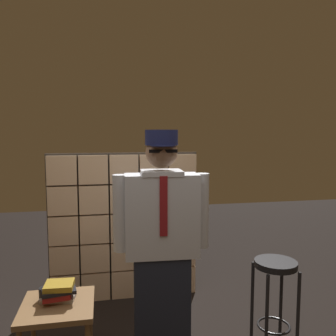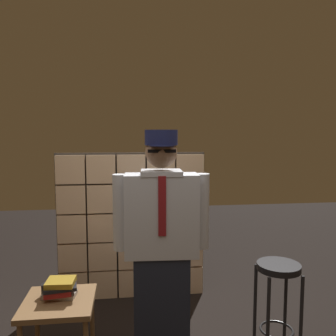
{
  "view_description": "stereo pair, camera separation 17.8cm",
  "coord_description": "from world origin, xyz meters",
  "px_view_note": "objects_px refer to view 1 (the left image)",
  "views": [
    {
      "loc": [
        -0.23,
        -2.27,
        1.81
      ],
      "look_at": [
        0.26,
        0.28,
        1.55
      ],
      "focal_mm": 37.05,
      "sensor_mm": 36.0,
      "label": 1
    },
    {
      "loc": [
        -0.05,
        -2.3,
        1.81
      ],
      "look_at": [
        0.26,
        0.28,
        1.55
      ],
      "focal_mm": 37.05,
      "sensor_mm": 36.0,
      "label": 2
    }
  ],
  "objects_px": {
    "bar_stool": "(275,285)",
    "side_table": "(58,314)",
    "book_stack": "(58,292)",
    "coffee_mug": "(45,294)",
    "standing_person": "(162,246)"
  },
  "relations": [
    {
      "from": "side_table",
      "to": "coffee_mug",
      "type": "distance_m",
      "value": 0.18
    },
    {
      "from": "bar_stool",
      "to": "coffee_mug",
      "type": "distance_m",
      "value": 1.8
    },
    {
      "from": "standing_person",
      "to": "side_table",
      "type": "bearing_deg",
      "value": -177.22
    },
    {
      "from": "side_table",
      "to": "coffee_mug",
      "type": "bearing_deg",
      "value": 140.79
    },
    {
      "from": "bar_stool",
      "to": "side_table",
      "type": "bearing_deg",
      "value": 178.49
    },
    {
      "from": "standing_person",
      "to": "side_table",
      "type": "xyz_separation_m",
      "value": [
        -0.77,
        0.0,
        -0.47
      ]
    },
    {
      "from": "standing_person",
      "to": "bar_stool",
      "type": "xyz_separation_m",
      "value": [
        0.93,
        -0.04,
        -0.37
      ]
    },
    {
      "from": "standing_person",
      "to": "coffee_mug",
      "type": "xyz_separation_m",
      "value": [
        -0.87,
        0.08,
        -0.34
      ]
    },
    {
      "from": "book_stack",
      "to": "coffee_mug",
      "type": "distance_m",
      "value": 0.11
    },
    {
      "from": "book_stack",
      "to": "coffee_mug",
      "type": "xyz_separation_m",
      "value": [
        -0.1,
        0.04,
        -0.03
      ]
    },
    {
      "from": "side_table",
      "to": "bar_stool",
      "type": "bearing_deg",
      "value": -1.51
    },
    {
      "from": "standing_person",
      "to": "side_table",
      "type": "relative_size",
      "value": 3.25
    },
    {
      "from": "bar_stool",
      "to": "coffee_mug",
      "type": "bearing_deg",
      "value": 176.01
    },
    {
      "from": "book_stack",
      "to": "bar_stool",
      "type": "bearing_deg",
      "value": -2.85
    },
    {
      "from": "standing_person",
      "to": "side_table",
      "type": "distance_m",
      "value": 0.9
    }
  ]
}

